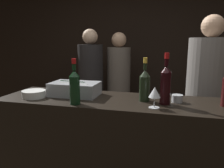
{
  "coord_description": "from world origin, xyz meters",
  "views": [
    {
      "loc": [
        0.44,
        -1.38,
        1.49
      ],
      "look_at": [
        0.0,
        0.31,
        1.16
      ],
      "focal_mm": 35.0,
      "sensor_mm": 36.0,
      "label": 1
    }
  ],
  "objects": [
    {
      "name": "red_wine_bottle_burgundy",
      "position": [
        -0.22,
        0.08,
        1.18
      ],
      "size": [
        0.08,
        0.08,
        0.34
      ],
      "color": "black",
      "rests_on": "bar_counter"
    },
    {
      "name": "person_in_hoodie",
      "position": [
        -0.62,
        1.5,
        0.93
      ],
      "size": [
        0.35,
        0.35,
        1.67
      ],
      "rotation": [
        0.0,
        0.0,
        0.79
      ],
      "color": "black",
      "rests_on": "ground_plane"
    },
    {
      "name": "bar_counter",
      "position": [
        0.0,
        0.28,
        0.52
      ],
      "size": [
        1.84,
        0.55,
        1.04
      ],
      "color": "black",
      "rests_on": "ground_plane"
    },
    {
      "name": "person_grey_polo",
      "position": [
        0.82,
        0.87,
        0.96
      ],
      "size": [
        0.41,
        0.41,
        1.74
      ],
      "rotation": [
        0.0,
        0.0,
        2.38
      ],
      "color": "black",
      "rests_on": "ground_plane"
    },
    {
      "name": "candle_votive",
      "position": [
        0.51,
        0.32,
        1.07
      ],
      "size": [
        0.08,
        0.08,
        0.06
      ],
      "color": "silver",
      "rests_on": "bar_counter"
    },
    {
      "name": "champagne_bottle",
      "position": [
        0.27,
        0.29,
        1.17
      ],
      "size": [
        0.08,
        0.08,
        0.34
      ],
      "color": "black",
      "rests_on": "bar_counter"
    },
    {
      "name": "bowl_white",
      "position": [
        -0.64,
        0.17,
        1.07
      ],
      "size": [
        0.19,
        0.19,
        0.06
      ],
      "color": "white",
      "rests_on": "bar_counter"
    },
    {
      "name": "ice_bin_with_bottles",
      "position": [
        -0.34,
        0.32,
        1.1
      ],
      "size": [
        0.41,
        0.25,
        0.12
      ],
      "color": "#9EA0A5",
      "rests_on": "bar_counter"
    },
    {
      "name": "wine_glass",
      "position": [
        0.35,
        0.13,
        1.14
      ],
      "size": [
        0.08,
        0.08,
        0.15
      ],
      "color": "silver",
      "rests_on": "bar_counter"
    },
    {
      "name": "red_wine_bottle_tall",
      "position": [
        0.42,
        0.24,
        1.19
      ],
      "size": [
        0.08,
        0.08,
        0.38
      ],
      "color": "black",
      "rests_on": "bar_counter"
    },
    {
      "name": "person_blond_tee",
      "position": [
        -0.26,
        1.68,
        0.91
      ],
      "size": [
        0.34,
        0.34,
        1.63
      ],
      "rotation": [
        0.0,
        0.0,
        -1.57
      ],
      "color": "black",
      "rests_on": "ground_plane"
    },
    {
      "name": "wall_back_chalkboard",
      "position": [
        0.0,
        2.32,
        1.4
      ],
      "size": [
        6.4,
        0.06,
        2.8
      ],
      "color": "black",
      "rests_on": "ground_plane"
    }
  ]
}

